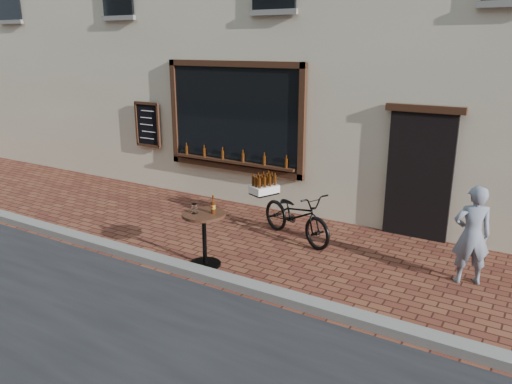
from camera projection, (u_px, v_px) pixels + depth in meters
The scene contains 5 objects.
ground at pixel (212, 288), 6.99m from camera, with size 90.00×90.00×0.00m, color #52241A.
kerb at pixel (220, 279), 7.13m from camera, with size 90.00×0.25×0.12m, color slate.
cargo_bicycle at pixel (295, 214), 8.64m from camera, with size 2.00×1.26×0.95m.
bistro_table at pixel (204, 228), 7.54m from camera, with size 0.66×0.66×1.14m.
pedestrian at pixel (472, 235), 6.96m from camera, with size 0.53×0.34×1.44m, color slate.
Camera 1 is at (3.82, -5.07, 3.27)m, focal length 35.00 mm.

